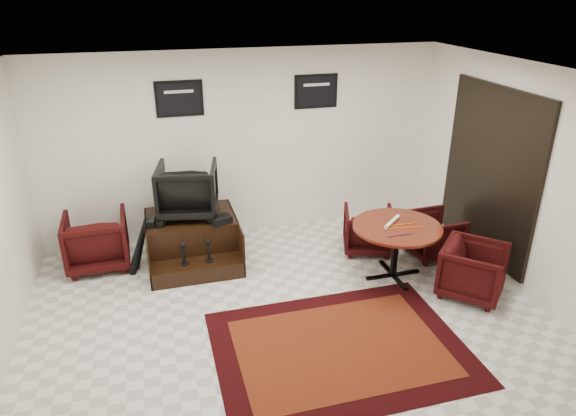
{
  "coord_description": "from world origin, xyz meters",
  "views": [
    {
      "loc": [
        -1.35,
        -4.79,
        3.62
      ],
      "look_at": [
        0.23,
        0.9,
        1.03
      ],
      "focal_mm": 32.0,
      "sensor_mm": 36.0,
      "label": 1
    }
  ],
  "objects_px": {
    "armchair_side": "(96,238)",
    "meeting_table": "(397,232)",
    "shine_podium": "(192,240)",
    "table_chair_window": "(434,233)",
    "table_chair_back": "(368,228)",
    "shine_chair": "(187,187)",
    "table_chair_corner": "(474,268)"
  },
  "relations": [
    {
      "from": "shine_chair",
      "to": "table_chair_window",
      "type": "distance_m",
      "value": 3.55
    },
    {
      "from": "shine_chair",
      "to": "table_chair_window",
      "type": "relative_size",
      "value": 1.17
    },
    {
      "from": "shine_podium",
      "to": "table_chair_window",
      "type": "height_order",
      "value": "table_chair_window"
    },
    {
      "from": "armchair_side",
      "to": "meeting_table",
      "type": "relative_size",
      "value": 0.73
    },
    {
      "from": "table_chair_back",
      "to": "table_chair_window",
      "type": "distance_m",
      "value": 0.94
    },
    {
      "from": "armchair_side",
      "to": "table_chair_back",
      "type": "relative_size",
      "value": 1.19
    },
    {
      "from": "table_chair_window",
      "to": "table_chair_corner",
      "type": "bearing_deg",
      "value": 173.44
    },
    {
      "from": "table_chair_window",
      "to": "shine_chair",
      "type": "bearing_deg",
      "value": 71.97
    },
    {
      "from": "shine_chair",
      "to": "table_chair_window",
      "type": "height_order",
      "value": "shine_chair"
    },
    {
      "from": "shine_podium",
      "to": "table_chair_window",
      "type": "distance_m",
      "value": 3.45
    },
    {
      "from": "armchair_side",
      "to": "table_chair_window",
      "type": "bearing_deg",
      "value": 166.9
    },
    {
      "from": "shine_podium",
      "to": "armchair_side",
      "type": "relative_size",
      "value": 1.52
    },
    {
      "from": "table_chair_window",
      "to": "table_chair_corner",
      "type": "distance_m",
      "value": 1.07
    },
    {
      "from": "table_chair_corner",
      "to": "shine_podium",
      "type": "bearing_deg",
      "value": 105.03
    },
    {
      "from": "shine_chair",
      "to": "table_chair_back",
      "type": "bearing_deg",
      "value": 178.41
    },
    {
      "from": "meeting_table",
      "to": "table_chair_corner",
      "type": "xyz_separation_m",
      "value": [
        0.74,
        -0.66,
        -0.28
      ]
    },
    {
      "from": "table_chair_back",
      "to": "table_chair_window",
      "type": "bearing_deg",
      "value": 174.61
    },
    {
      "from": "shine_chair",
      "to": "table_chair_back",
      "type": "relative_size",
      "value": 1.16
    },
    {
      "from": "armchair_side",
      "to": "table_chair_back",
      "type": "distance_m",
      "value": 3.82
    },
    {
      "from": "shine_podium",
      "to": "meeting_table",
      "type": "relative_size",
      "value": 1.11
    },
    {
      "from": "table_chair_corner",
      "to": "table_chair_window",
      "type": "bearing_deg",
      "value": 40.56
    },
    {
      "from": "armchair_side",
      "to": "meeting_table",
      "type": "distance_m",
      "value": 4.06
    },
    {
      "from": "shine_podium",
      "to": "armchair_side",
      "type": "xyz_separation_m",
      "value": [
        -1.28,
        0.16,
        0.13
      ]
    },
    {
      "from": "shine_podium",
      "to": "table_chair_back",
      "type": "bearing_deg",
      "value": -9.39
    },
    {
      "from": "shine_chair",
      "to": "meeting_table",
      "type": "relative_size",
      "value": 0.71
    },
    {
      "from": "table_chair_window",
      "to": "table_chair_corner",
      "type": "height_order",
      "value": "table_chair_corner"
    },
    {
      "from": "armchair_side",
      "to": "table_chair_back",
      "type": "height_order",
      "value": "armchair_side"
    },
    {
      "from": "meeting_table",
      "to": "table_chair_corner",
      "type": "height_order",
      "value": "table_chair_corner"
    },
    {
      "from": "shine_podium",
      "to": "table_chair_corner",
      "type": "relative_size",
      "value": 1.69
    },
    {
      "from": "armchair_side",
      "to": "table_chair_corner",
      "type": "bearing_deg",
      "value": 154.64
    },
    {
      "from": "armchair_side",
      "to": "shine_chair",
      "type": "bearing_deg",
      "value": 177.58
    },
    {
      "from": "shine_chair",
      "to": "table_chair_back",
      "type": "distance_m",
      "value": 2.65
    }
  ]
}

